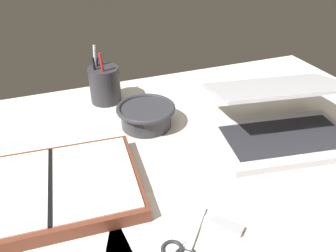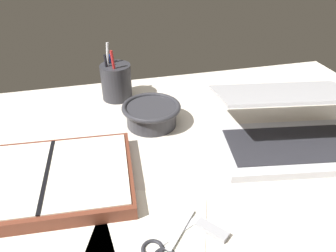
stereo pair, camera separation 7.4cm
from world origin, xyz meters
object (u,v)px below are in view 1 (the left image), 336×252
Objects in this scene: bowl at (146,115)px; scissors at (183,246)px; planner at (52,189)px; laptop at (282,121)px; pen_cup at (105,84)px.

bowl reaches higher than scissors.
bowl is 31.36cm from planner.
laptop is 1.04× the size of planner.
planner is at bearing -169.59° from laptop.
planner is (-55.21, -1.22, -3.05)cm from laptop.
scissors is (19.50, -20.65, -1.31)cm from planner.
bowl is at bearing 39.91° from planner.
bowl is at bearing -67.76° from pen_cup.
pen_cup is (-7.15, 17.49, 2.18)cm from bowl.
pen_cup is at bearing 54.24° from scissors.
laptop reaches higher than bowl.
planner is (-25.39, -18.33, -1.59)cm from bowl.
laptop is 34.41cm from bowl.
planner is 28.43cm from scissors.
laptop is at bearing 5.35° from planner.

